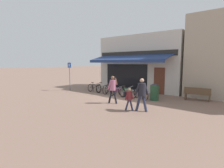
# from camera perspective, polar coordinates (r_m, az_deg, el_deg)

# --- Properties ---
(ground_plane) EXTENTS (160.00, 160.00, 0.00)m
(ground_plane) POSITION_cam_1_polar(r_m,az_deg,el_deg) (13.16, 2.03, -3.92)
(ground_plane) COLOR #846656
(shop_front) EXTENTS (7.88, 4.89, 4.89)m
(shop_front) POSITION_cam_1_polar(r_m,az_deg,el_deg) (16.65, 9.94, 6.74)
(shop_front) COLOR beige
(shop_front) RESTS_ON ground_plane
(bike_rack_rail) EXTENTS (5.12, 0.04, 0.57)m
(bike_rack_rail) POSITION_cam_1_polar(r_m,az_deg,el_deg) (13.53, 1.33, -1.50)
(bike_rack_rail) COLOR #47494F
(bike_rack_rail) RESTS_ON ground_plane
(bicycle_black) EXTENTS (1.79, 0.52, 0.83)m
(bicycle_black) POSITION_cam_1_polar(r_m,az_deg,el_deg) (14.81, -5.78, -1.30)
(bicycle_black) COLOR black
(bicycle_black) RESTS_ON ground_plane
(bicycle_silver) EXTENTS (1.74, 0.64, 0.90)m
(bicycle_silver) POSITION_cam_1_polar(r_m,az_deg,el_deg) (14.22, -3.38, -1.49)
(bicycle_silver) COLOR black
(bicycle_silver) RESTS_ON ground_plane
(bicycle_blue) EXTENTS (1.61, 0.86, 0.88)m
(bicycle_blue) POSITION_cam_1_polar(r_m,az_deg,el_deg) (13.66, -0.83, -1.88)
(bicycle_blue) COLOR black
(bicycle_blue) RESTS_ON ground_plane
(bicycle_purple) EXTENTS (1.69, 0.67, 0.81)m
(bicycle_purple) POSITION_cam_1_polar(r_m,az_deg,el_deg) (13.01, 1.90, -2.47)
(bicycle_purple) COLOR black
(bicycle_purple) RESTS_ON ground_plane
(bicycle_green) EXTENTS (1.70, 0.52, 0.87)m
(bicycle_green) POSITION_cam_1_polar(r_m,az_deg,el_deg) (12.57, 4.87, -2.72)
(bicycle_green) COLOR black
(bicycle_green) RESTS_ON ground_plane
(bicycle_orange) EXTENTS (1.60, 0.82, 0.84)m
(bicycle_orange) POSITION_cam_1_polar(r_m,az_deg,el_deg) (12.17, 9.31, -3.11)
(bicycle_orange) COLOR black
(bicycle_orange) RESTS_ON ground_plane
(pedestrian_adult) EXTENTS (0.62, 0.53, 1.71)m
(pedestrian_adult) POSITION_cam_1_polar(r_m,az_deg,el_deg) (10.66, 0.24, -0.81)
(pedestrian_adult) COLOR black
(pedestrian_adult) RESTS_ON ground_plane
(pedestrian_child) EXTENTS (0.51, 0.52, 1.19)m
(pedestrian_child) POSITION_cam_1_polar(r_m,az_deg,el_deg) (9.17, 5.50, -4.15)
(pedestrian_child) COLOR #282D47
(pedestrian_child) RESTS_ON ground_plane
(pedestrian_second_adult) EXTENTS (0.66, 0.56, 1.72)m
(pedestrian_second_adult) POSITION_cam_1_polar(r_m,az_deg,el_deg) (9.04, 9.67, -2.42)
(pedestrian_second_adult) COLOR #282D47
(pedestrian_second_adult) RESTS_ON ground_plane
(litter_bin) EXTENTS (0.58, 0.58, 1.13)m
(litter_bin) POSITION_cam_1_polar(r_m,az_deg,el_deg) (11.88, 13.69, -2.52)
(litter_bin) COLOR #23472D
(litter_bin) RESTS_ON ground_plane
(parking_sign) EXTENTS (0.44, 0.07, 2.54)m
(parking_sign) POSITION_cam_1_polar(r_m,az_deg,el_deg) (16.06, -13.67, 3.45)
(parking_sign) COLOR slate
(parking_sign) RESTS_ON ground_plane
(park_bench) EXTENTS (1.64, 0.61, 0.87)m
(park_bench) POSITION_cam_1_polar(r_m,az_deg,el_deg) (12.81, 26.07, -2.83)
(park_bench) COLOR brown
(park_bench) RESTS_ON ground_plane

